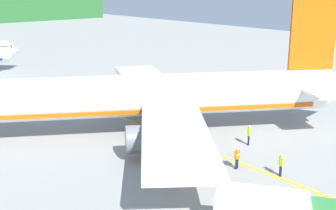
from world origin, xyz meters
TOP-DOWN VIEW (x-y plane):
  - airliner_foreground at (33.34, 19.61)m, footprint 37.14×31.57m
  - crew_marshaller at (38.06, 11.09)m, footprint 0.48×0.48m
  - crew_loader_left at (33.45, 8.42)m, footprint 0.63×0.26m
  - crew_loader_right at (34.85, 5.57)m, footprint 0.48×0.49m
  - apron_guide_line at (34.45, 14.91)m, footprint 0.30×60.00m

SIDE VIEW (x-z plane):
  - apron_guide_line at x=34.45m, z-range 0.00..0.01m
  - crew_loader_right at x=34.85m, z-range 0.14..1.79m
  - crew_loader_left at x=33.45m, z-range 0.15..1.80m
  - crew_marshaller at x=38.06m, z-range 0.16..1.92m
  - airliner_foreground at x=33.34m, z-range -2.56..9.34m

